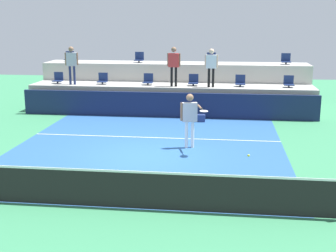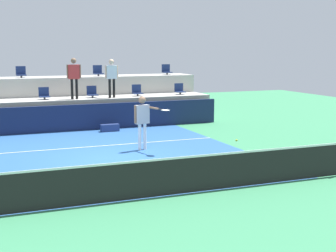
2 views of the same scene
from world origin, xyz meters
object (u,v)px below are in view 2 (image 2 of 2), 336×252
(stadium_chair_upper_right, at_px, (98,72))
(equipment_bag, at_px, (110,128))
(stadium_chair_lower_far_right, at_px, (180,90))
(spectator_leaning_on_rail, at_px, (74,74))
(stadium_chair_lower_mid_right, at_px, (92,93))
(tennis_player, at_px, (143,117))
(stadium_chair_lower_right, at_px, (137,91))
(stadium_chair_upper_left, at_px, (21,73))
(stadium_chair_lower_mid_left, at_px, (44,94))
(stadium_chair_upper_far_right, at_px, (166,70))
(tennis_ball, at_px, (237,140))
(spectator_in_grey, at_px, (112,75))

(stadium_chair_upper_right, xyz_separation_m, equipment_bag, (-0.47, -3.73, -2.16))
(equipment_bag, bearing_deg, stadium_chair_lower_far_right, 25.78)
(spectator_leaning_on_rail, bearing_deg, stadium_chair_lower_mid_right, 23.99)
(tennis_player, distance_m, equipment_bag, 4.20)
(spectator_leaning_on_rail, xyz_separation_m, equipment_bag, (1.13, -1.54, -2.17))
(stadium_chair_upper_right, bearing_deg, stadium_chair_lower_right, -52.49)
(stadium_chair_upper_left, xyz_separation_m, equipment_bag, (3.11, -3.73, -2.16))
(spectator_leaning_on_rail, distance_m, equipment_bag, 2.89)
(stadium_chair_upper_left, bearing_deg, stadium_chair_lower_right, -19.95)
(spectator_leaning_on_rail, bearing_deg, stadium_chair_lower_mid_left, 162.73)
(stadium_chair_upper_far_right, height_order, tennis_ball, stadium_chair_upper_far_right)
(stadium_chair_lower_mid_left, xyz_separation_m, spectator_in_grey, (2.90, -0.38, 0.81))
(stadium_chair_lower_mid_left, height_order, spectator_leaning_on_rail, spectator_leaning_on_rail)
(spectator_leaning_on_rail, bearing_deg, stadium_chair_upper_right, 53.84)
(stadium_chair_lower_mid_right, distance_m, stadium_chair_lower_right, 2.12)
(tennis_player, xyz_separation_m, spectator_in_grey, (0.49, 5.62, 1.14))
(stadium_chair_lower_far_right, distance_m, stadium_chair_upper_left, 7.37)
(stadium_chair_upper_left, bearing_deg, stadium_chair_lower_mid_right, -32.33)
(tennis_ball, distance_m, equipment_bag, 7.55)
(stadium_chair_lower_far_right, height_order, stadium_chair_upper_far_right, stadium_chair_upper_far_right)
(stadium_chair_upper_far_right, height_order, tennis_player, stadium_chair_upper_far_right)
(stadium_chair_lower_far_right, bearing_deg, spectator_leaning_on_rail, -175.71)
(stadium_chair_upper_right, relative_size, spectator_in_grey, 0.31)
(spectator_in_grey, bearing_deg, stadium_chair_lower_far_right, 6.36)
(stadium_chair_lower_mid_right, distance_m, tennis_ball, 9.48)
(stadium_chair_lower_mid_right, height_order, tennis_player, tennis_player)
(tennis_player, bearing_deg, equipment_bag, 90.72)
(stadium_chair_lower_mid_left, xyz_separation_m, spectator_leaning_on_rail, (1.23, -0.38, 0.86))
(stadium_chair_lower_right, xyz_separation_m, stadium_chair_upper_right, (-1.38, 1.80, 0.85))
(stadium_chair_lower_right, height_order, tennis_player, tennis_player)
(stadium_chair_lower_right, relative_size, equipment_bag, 0.68)
(tennis_ball, bearing_deg, stadium_chair_lower_far_right, 76.81)
(stadium_chair_lower_mid_right, distance_m, spectator_leaning_on_rail, 1.28)
(stadium_chair_lower_mid_right, xyz_separation_m, spectator_leaning_on_rail, (-0.86, -0.38, 0.86))
(stadium_chair_lower_right, relative_size, spectator_in_grey, 0.31)
(stadium_chair_lower_mid_right, bearing_deg, stadium_chair_lower_right, 0.00)
(tennis_ball, bearing_deg, equipment_bag, 104.06)
(stadium_chair_upper_far_right, height_order, equipment_bag, stadium_chair_upper_far_right)
(stadium_chair_lower_mid_left, xyz_separation_m, tennis_ball, (4.19, -9.22, -0.70))
(stadium_chair_lower_mid_right, xyz_separation_m, stadium_chair_upper_left, (-2.84, 1.80, 0.85))
(spectator_leaning_on_rail, xyz_separation_m, tennis_ball, (2.95, -8.84, -1.56))
(tennis_ball, bearing_deg, stadium_chair_upper_right, 97.02)
(stadium_chair_lower_far_right, xyz_separation_m, tennis_player, (-3.94, -6.01, -0.33))
(spectator_in_grey, bearing_deg, stadium_chair_lower_mid_left, 172.47)
(stadium_chair_lower_far_right, distance_m, spectator_in_grey, 3.56)
(stadium_chair_lower_mid_left, bearing_deg, stadium_chair_upper_left, 112.54)
(stadium_chair_lower_mid_right, relative_size, stadium_chair_upper_right, 1.00)
(stadium_chair_upper_right, height_order, spectator_in_grey, spectator_in_grey)
(stadium_chair_upper_far_right, bearing_deg, stadium_chair_lower_right, -140.54)
(stadium_chair_lower_far_right, relative_size, spectator_in_grey, 0.31)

